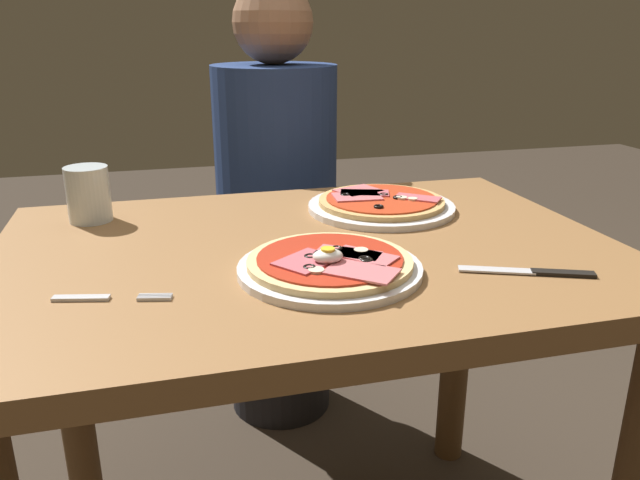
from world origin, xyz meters
TOP-DOWN VIEW (x-y plane):
  - dining_table at (0.00, 0.00)m, footprint 1.02×0.73m
  - pizza_foreground at (0.00, -0.13)m, footprint 0.27×0.27m
  - pizza_across_left at (0.19, 0.17)m, footprint 0.29×0.29m
  - water_glass_near at (-0.36, 0.24)m, footprint 0.08×0.08m
  - fork at (-0.32, -0.14)m, footprint 0.16×0.05m
  - knife at (0.29, -0.21)m, footprint 0.19×0.09m
  - diner_person at (0.07, 0.65)m, footprint 0.32×0.32m

SIDE VIEW (x-z plane):
  - diner_person at x=0.07m, z-range -0.03..1.15m
  - dining_table at x=0.00m, z-range 0.23..0.96m
  - fork at x=-0.32m, z-range 0.73..0.73m
  - knife at x=0.29m, z-range 0.73..0.74m
  - pizza_across_left at x=0.19m, z-range 0.73..0.76m
  - pizza_foreground at x=0.00m, z-range 0.72..0.77m
  - water_glass_near at x=-0.36m, z-range 0.72..0.82m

